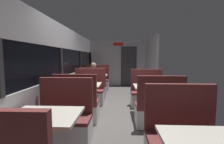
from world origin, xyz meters
TOP-DOWN VIEW (x-y plane):
  - ground_plane at (0.00, 0.00)m, footprint 3.30×9.20m
  - carriage_window_panel_left at (-1.45, 0.00)m, footprint 0.09×8.48m
  - carriage_end_bulkhead at (0.06, 4.19)m, footprint 2.90×0.11m
  - carriage_aisle_panel_right at (1.45, 3.00)m, footprint 0.08×2.40m
  - dining_table_near_window at (-0.89, -2.09)m, footprint 0.90×0.70m
  - bench_near_window_facing_entry at (-0.89, -1.39)m, footprint 0.95×0.50m
  - dining_table_mid_window at (-0.89, 0.19)m, footprint 0.90×0.70m
  - bench_mid_window_facing_end at (-0.89, -0.51)m, footprint 0.95×0.50m
  - bench_mid_window_facing_entry at (-0.89, 0.89)m, footprint 0.95×0.50m
  - dining_table_far_window at (-0.89, 2.47)m, footprint 0.90×0.70m
  - bench_far_window_facing_end at (-0.89, 1.77)m, footprint 0.95×0.50m
  - bench_far_window_facing_entry at (-0.89, 3.17)m, footprint 0.95×0.50m
  - dining_table_rear_aisle at (0.89, -0.01)m, footprint 0.90×0.70m
  - bench_rear_aisle_facing_end at (0.89, -0.71)m, footprint 0.95×0.50m
  - bench_rear_aisle_facing_entry at (0.89, 0.69)m, footprint 0.95×0.50m
  - seated_passenger at (-0.89, 1.85)m, footprint 0.47×0.55m
  - coffee_cup_primary at (-1.05, 0.27)m, footprint 0.07×0.07m
  - coffee_cup_secondary at (-0.78, 2.42)m, footprint 0.07×0.07m

SIDE VIEW (x-z plane):
  - ground_plane at x=0.00m, z-range -0.02..0.00m
  - bench_near_window_facing_entry at x=-0.89m, z-range -0.22..0.88m
  - bench_mid_window_facing_end at x=-0.89m, z-range -0.22..0.88m
  - bench_mid_window_facing_entry at x=-0.89m, z-range -0.22..0.88m
  - bench_far_window_facing_end at x=-0.89m, z-range -0.22..0.88m
  - bench_far_window_facing_entry at x=-0.89m, z-range -0.22..0.88m
  - bench_rear_aisle_facing_end at x=0.89m, z-range -0.22..0.88m
  - bench_rear_aisle_facing_entry at x=0.89m, z-range -0.22..0.88m
  - seated_passenger at x=-0.89m, z-range -0.09..1.17m
  - dining_table_near_window at x=-0.89m, z-range 0.27..1.01m
  - dining_table_mid_window at x=-0.89m, z-range 0.27..1.01m
  - dining_table_far_window at x=-0.89m, z-range 0.27..1.01m
  - dining_table_rear_aisle at x=0.89m, z-range 0.27..1.01m
  - coffee_cup_primary at x=-1.05m, z-range 0.74..0.83m
  - coffee_cup_secondary at x=-0.78m, z-range 0.74..0.83m
  - carriage_window_panel_left at x=-1.45m, z-range -0.04..2.26m
  - carriage_end_bulkhead at x=0.06m, z-range -0.01..2.29m
  - carriage_aisle_panel_right at x=1.45m, z-range 0.00..2.30m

